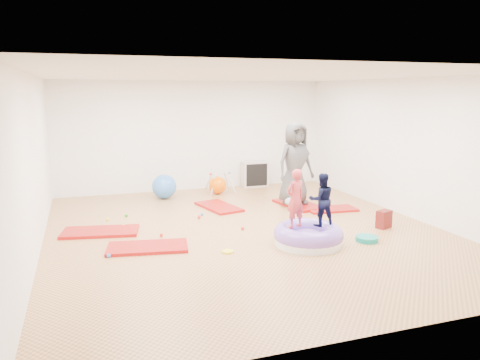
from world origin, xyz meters
name	(u,v)px	position (x,y,z in m)	size (l,w,h in m)	color
room	(245,156)	(0.00, 0.00, 1.40)	(7.01, 8.01, 2.81)	tan
gym_mat_front_left	(148,247)	(-1.85, -0.44, 0.03)	(1.29, 0.65, 0.05)	#9D0000
gym_mat_mid_left	(100,232)	(-2.54, 0.71, 0.03)	(1.34, 0.67, 0.06)	#9D0000
gym_mat_center_back	(219,207)	(0.02, 1.82, 0.03)	(1.21, 0.61, 0.05)	#9D0000
gym_mat_right	(331,209)	(2.28, 0.83, 0.02)	(1.07, 0.54, 0.04)	#9D0000
gym_mat_rear_right	(298,204)	(1.78, 1.45, 0.03)	(1.25, 0.62, 0.05)	#9D0000
inflatable_cushion	(308,236)	(0.74, -1.08, 0.14)	(1.17, 1.17, 0.37)	white
child_pink	(295,196)	(0.53, -0.98, 0.83)	(0.36, 0.24, 0.99)	#CC3D42
child_navy	(322,197)	(0.99, -1.03, 0.79)	(0.44, 0.34, 0.90)	black
adult_caregiver	(295,163)	(1.69, 1.47, 0.96)	(0.89, 0.58, 1.82)	#444446
infant	(293,201)	(1.56, 1.27, 0.15)	(0.34, 0.35, 0.20)	#A5BED4
ball_pit_balls	(177,227)	(-1.16, 0.57, 0.03)	(3.69, 2.75, 0.06)	yellow
exercise_ball_blue	(164,187)	(-0.95, 3.14, 0.29)	(0.58, 0.58, 0.58)	#3476D6
exercise_ball_orange	(218,185)	(0.40, 3.22, 0.22)	(0.44, 0.44, 0.44)	#FF6700
infant_play_gym	(220,179)	(0.51, 3.35, 0.34)	(0.67, 0.63, 0.51)	beige
cube_shelf	(255,174)	(1.61, 3.79, 0.34)	(0.69, 0.34, 0.69)	beige
balance_disc	(367,239)	(1.77, -1.25, 0.04)	(0.39, 0.39, 0.09)	#0E897D
backpack	(384,219)	(2.53, -0.67, 0.17)	(0.29, 0.18, 0.34)	#930703
yellow_toy	(228,252)	(-0.66, -1.03, 0.01)	(0.19, 0.19, 0.03)	yellow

